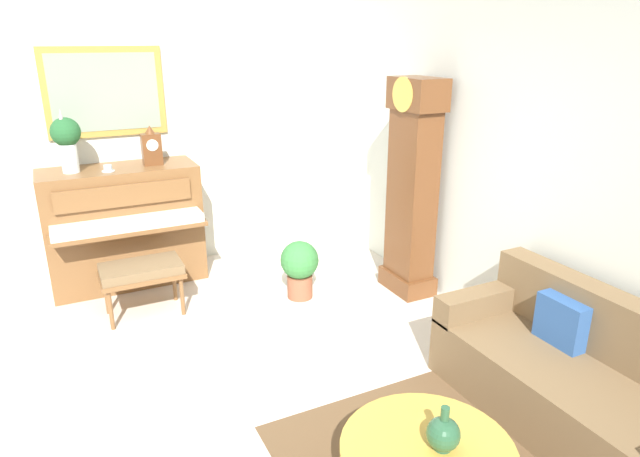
{
  "coord_description": "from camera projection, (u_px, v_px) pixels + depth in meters",
  "views": [
    {
      "loc": [
        3.18,
        -0.82,
        2.35
      ],
      "look_at": [
        -0.5,
        1.0,
        0.91
      ],
      "focal_mm": 30.76,
      "sensor_mm": 36.0,
      "label": 1
    }
  ],
  "objects": [
    {
      "name": "flower_vase",
      "position": [
        66.0,
        138.0,
        4.92
      ],
      "size": [
        0.26,
        0.26,
        0.58
      ],
      "color": "silver",
      "rests_on": "piano"
    },
    {
      "name": "coffee_table",
      "position": [
        428.0,
        452.0,
        2.73
      ],
      "size": [
        0.88,
        0.88,
        0.42
      ],
      "color": "gold",
      "rests_on": "ground_plane"
    },
    {
      "name": "wall_back",
      "position": [
        506.0,
        163.0,
        4.35
      ],
      "size": [
        5.3,
        0.13,
        2.8
      ],
      "color": "silver",
      "rests_on": "ground_plane"
    },
    {
      "name": "potted_plant",
      "position": [
        300.0,
        266.0,
        5.13
      ],
      "size": [
        0.36,
        0.36,
        0.56
      ],
      "color": "#935138",
      "rests_on": "ground_plane"
    },
    {
      "name": "piano_bench",
      "position": [
        141.0,
        272.0,
        4.79
      ],
      "size": [
        0.42,
        0.7,
        0.48
      ],
      "color": "brown",
      "rests_on": "ground_plane"
    },
    {
      "name": "green_jug",
      "position": [
        443.0,
        434.0,
        2.69
      ],
      "size": [
        0.17,
        0.17,
        0.24
      ],
      "color": "#234C33",
      "rests_on": "coffee_table"
    },
    {
      "name": "piano",
      "position": [
        125.0,
        226.0,
        5.39
      ],
      "size": [
        0.87,
        1.44,
        1.17
      ],
      "color": "brown",
      "rests_on": "ground_plane"
    },
    {
      "name": "teacup",
      "position": [
        108.0,
        169.0,
        5.05
      ],
      "size": [
        0.12,
        0.12,
        0.06
      ],
      "color": "#ADC6D6",
      "rests_on": "piano"
    },
    {
      "name": "wall_left",
      "position": [
        139.0,
        135.0,
        5.54
      ],
      "size": [
        0.13,
        4.9,
        2.8
      ],
      "color": "silver",
      "rests_on": "ground_plane"
    },
    {
      "name": "couch",
      "position": [
        584.0,
        384.0,
        3.4
      ],
      "size": [
        1.9,
        0.8,
        0.84
      ],
      "color": "brown",
      "rests_on": "ground_plane"
    },
    {
      "name": "grandfather_clock",
      "position": [
        412.0,
        195.0,
        5.08
      ],
      "size": [
        0.52,
        0.34,
        2.03
      ],
      "color": "brown",
      "rests_on": "ground_plane"
    },
    {
      "name": "ground_plane",
      "position": [
        224.0,
        400.0,
        3.83
      ],
      "size": [
        6.4,
        6.0,
        0.1
      ],
      "primitive_type": "cube",
      "color": "beige"
    },
    {
      "name": "mantel_clock",
      "position": [
        151.0,
        147.0,
        5.27
      ],
      "size": [
        0.13,
        0.18,
        0.38
      ],
      "color": "brown",
      "rests_on": "piano"
    }
  ]
}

